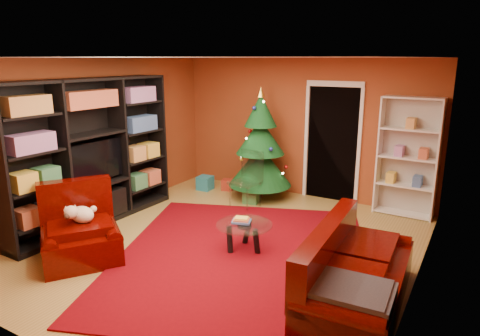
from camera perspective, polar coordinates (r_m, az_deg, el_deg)
The scene contains 18 objects.
floor at distance 6.22m, azimuth -1.88°, elevation -10.44°, with size 5.00×5.50×0.05m, color olive.
ceiling at distance 5.64m, azimuth -2.11°, elevation 14.77°, with size 5.00×5.50×0.05m, color silver.
wall_back at distance 8.23m, azimuth 8.37°, elevation 5.26°, with size 5.00×0.05×2.60m, color brown.
wall_left at distance 7.42m, azimuth -18.78°, elevation 3.65°, with size 0.05×5.50×2.60m, color brown.
wall_right at distance 4.97m, azimuth 23.52°, elevation -1.86°, with size 0.05×5.50×2.60m, color brown.
doorway at distance 8.03m, azimuth 12.16°, elevation 3.05°, with size 1.06×0.60×2.16m, color black, non-canonical shape.
rug at distance 5.88m, azimuth 0.43°, elevation -11.59°, with size 3.30×3.84×0.02m, color #65020A.
media_unit at distance 7.07m, azimuth -19.19°, elevation 1.87°, with size 0.46×3.00×2.30m, color black, non-canonical shape.
christmas_tree at distance 7.95m, azimuth 2.72°, elevation 3.07°, with size 1.19×1.19×2.11m, color #0C3B16, non-canonical shape.
gift_box_teal at distance 8.69m, azimuth -4.68°, elevation -1.99°, with size 0.28×0.28×0.28m, color teal.
gift_box_green at distance 7.89m, azimuth 1.52°, elevation -3.70°, with size 0.27×0.27×0.27m, color #33773A.
gift_box_red at distance 8.65m, azimuth -1.67°, elevation -2.24°, with size 0.22×0.22×0.22m, color maroon.
white_bookshelf at distance 7.59m, azimuth 21.46°, elevation 1.28°, with size 0.95×0.34×2.05m, color white, non-canonical shape.
armchair at distance 6.02m, azimuth -20.54°, elevation -7.83°, with size 1.04×1.04×0.81m, color #330200, non-canonical shape.
dog at distance 6.00m, azimuth -20.27°, elevation -5.85°, with size 0.40×0.30×0.26m, color beige, non-canonical shape.
sofa at distance 4.86m, azimuth 15.61°, elevation -12.55°, with size 2.00×0.90×0.86m, color #330200, non-canonical shape.
coffee_table at distance 5.96m, azimuth 0.59°, elevation -9.17°, with size 0.78×0.78×0.48m, color gray, non-canonical shape.
acrylic_chair at distance 7.57m, azimuth 0.70°, elevation -1.94°, with size 0.47×0.51×0.91m, color #66605B, non-canonical shape.
Camera 1 is at (3.01, -4.77, 2.59)m, focal length 32.00 mm.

